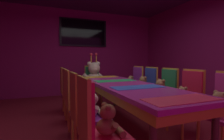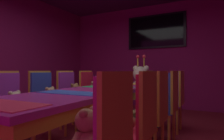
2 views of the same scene
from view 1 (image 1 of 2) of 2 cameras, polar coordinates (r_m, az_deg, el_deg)
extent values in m
plane|color=maroon|center=(3.04, 4.26, -18.54)|extent=(7.90, 7.90, 0.00)
cube|color=#8C1959|center=(5.87, -9.59, 5.80)|extent=(5.20, 0.12, 2.80)
cube|color=#B22D8C|center=(2.85, 4.32, -5.06)|extent=(0.90, 2.97, 0.05)
cube|color=gold|center=(2.86, 4.31, -6.55)|extent=(0.88, 2.91, 0.10)
cylinder|color=#4C3826|center=(4.27, 0.99, -7.35)|extent=(0.07, 0.07, 0.69)
cylinder|color=#4C3826|center=(2.16, 31.28, -18.34)|extent=(0.07, 0.07, 0.69)
cylinder|color=#4C3826|center=(4.04, -9.17, -7.99)|extent=(0.07, 0.07, 0.69)
cube|color=#E52D4C|center=(1.82, 22.36, -9.08)|extent=(0.77, 0.32, 0.01)
cube|color=blue|center=(2.48, 8.63, -5.66)|extent=(0.77, 0.32, 0.01)
cube|color=green|center=(3.23, 1.03, -3.59)|extent=(0.77, 0.32, 0.01)
cube|color=yellow|center=(4.01, -3.64, -2.29)|extent=(0.77, 0.32, 0.01)
cube|color=red|center=(1.62, -1.97, -21.63)|extent=(0.40, 0.40, 0.04)
cube|color=red|center=(1.48, -8.73, -12.97)|extent=(0.05, 0.38, 0.50)
cube|color=gold|center=(1.48, -9.57, -13.03)|extent=(0.03, 0.41, 0.55)
ellipsoid|color=brown|center=(1.58, -1.98, -18.41)|extent=(0.18, 0.18, 0.14)
sphere|color=brown|center=(1.55, -1.43, -13.94)|extent=(0.14, 0.14, 0.14)
sphere|color=#99663C|center=(1.57, 0.28, -14.12)|extent=(0.05, 0.05, 0.05)
sphere|color=brown|center=(1.58, -2.66, -11.61)|extent=(0.05, 0.05, 0.05)
sphere|color=brown|center=(1.48, -1.28, -12.59)|extent=(0.05, 0.05, 0.05)
cylinder|color=brown|center=(1.67, -1.83, -16.76)|extent=(0.05, 0.13, 0.12)
cylinder|color=brown|center=(1.52, 0.59, -18.87)|extent=(0.05, 0.13, 0.12)
cylinder|color=brown|center=(1.68, 1.36, -18.85)|extent=(0.06, 0.13, 0.06)
cylinder|color=brown|center=(1.60, 2.76, -20.00)|extent=(0.06, 0.13, 0.06)
cube|color=purple|center=(2.12, -7.03, -15.64)|extent=(0.40, 0.40, 0.04)
cube|color=purple|center=(2.01, -12.11, -8.72)|extent=(0.05, 0.38, 0.50)
cube|color=gold|center=(2.01, -12.72, -8.75)|extent=(0.03, 0.41, 0.55)
cylinder|color=gold|center=(2.38, -4.09, -19.33)|extent=(0.04, 0.04, 0.42)
cylinder|color=gold|center=(2.11, -1.22, -22.46)|extent=(0.04, 0.04, 0.42)
cylinder|color=gold|center=(2.31, -12.15, -20.10)|extent=(0.04, 0.04, 0.42)
ellipsoid|color=beige|center=(2.09, -7.05, -13.08)|extent=(0.18, 0.18, 0.14)
sphere|color=beige|center=(2.06, -6.65, -9.63)|extent=(0.14, 0.14, 0.14)
sphere|color=#FDDCAD|center=(2.07, -5.34, -9.83)|extent=(0.05, 0.05, 0.05)
sphere|color=beige|center=(2.10, -7.46, -7.92)|extent=(0.05, 0.05, 0.05)
sphere|color=beige|center=(1.99, -6.69, -8.49)|extent=(0.05, 0.05, 0.05)
cylinder|color=beige|center=(2.18, -6.71, -12.02)|extent=(0.05, 0.13, 0.12)
cylinder|color=beige|center=(2.01, -5.36, -13.28)|extent=(0.05, 0.13, 0.12)
cylinder|color=beige|center=(2.17, -4.33, -13.71)|extent=(0.06, 0.13, 0.06)
cylinder|color=beige|center=(2.09, -3.53, -14.42)|extent=(0.06, 0.13, 0.06)
cube|color=#2D47B2|center=(2.66, -10.31, -11.75)|extent=(0.40, 0.40, 0.04)
cube|color=#2D47B2|center=(2.57, -14.32, -6.15)|extent=(0.05, 0.38, 0.50)
cube|color=gold|center=(2.57, -14.80, -6.16)|extent=(0.03, 0.41, 0.55)
cylinder|color=gold|center=(2.91, -7.71, -15.15)|extent=(0.04, 0.04, 0.42)
cylinder|color=gold|center=(2.61, -5.93, -17.26)|extent=(0.04, 0.04, 0.42)
cylinder|color=gold|center=(2.85, -14.20, -15.59)|extent=(0.04, 0.04, 0.42)
cylinder|color=gold|center=(2.55, -13.20, -17.85)|extent=(0.04, 0.04, 0.42)
ellipsoid|color=tan|center=(2.63, -10.33, -9.66)|extent=(0.18, 0.18, 0.14)
sphere|color=tan|center=(2.61, -10.01, -6.84)|extent=(0.14, 0.14, 0.14)
sphere|color=tan|center=(2.62, -8.95, -7.03)|extent=(0.05, 0.05, 0.05)
sphere|color=tan|center=(2.65, -10.60, -5.51)|extent=(0.05, 0.05, 0.05)
sphere|color=tan|center=(2.55, -10.13, -5.86)|extent=(0.05, 0.05, 0.05)
cylinder|color=tan|center=(2.73, -9.94, -8.91)|extent=(0.05, 0.13, 0.12)
cylinder|color=tan|center=(2.55, -9.09, -9.73)|extent=(0.05, 0.13, 0.12)
cylinder|color=tan|center=(2.72, -8.05, -10.31)|extent=(0.06, 0.14, 0.06)
cylinder|color=tan|center=(2.63, -7.54, -10.77)|extent=(0.06, 0.14, 0.06)
cube|color=purple|center=(3.19, -12.00, -9.27)|extent=(0.40, 0.40, 0.04)
cube|color=purple|center=(3.12, -15.33, -4.55)|extent=(0.05, 0.38, 0.50)
cube|color=gold|center=(3.12, -15.72, -4.56)|extent=(0.03, 0.41, 0.55)
cylinder|color=gold|center=(3.43, -9.72, -12.33)|extent=(0.04, 0.04, 0.42)
cylinder|color=gold|center=(3.13, -8.46, -13.84)|extent=(0.04, 0.04, 0.42)
cylinder|color=gold|center=(3.38, -15.17, -12.63)|extent=(0.04, 0.04, 0.42)
cylinder|color=gold|center=(3.07, -14.46, -14.22)|extent=(0.04, 0.04, 0.42)
ellipsoid|color=olive|center=(3.17, -12.02, -7.39)|extent=(0.19, 0.19, 0.16)
sphere|color=olive|center=(3.15, -11.74, -4.86)|extent=(0.16, 0.16, 0.16)
sphere|color=#AE7747|center=(3.16, -10.79, -5.04)|extent=(0.06, 0.06, 0.06)
sphere|color=olive|center=(3.20, -12.24, -3.69)|extent=(0.06, 0.06, 0.06)
sphere|color=olive|center=(3.08, -11.88, -3.94)|extent=(0.06, 0.06, 0.06)
cylinder|color=olive|center=(3.27, -11.62, -6.79)|extent=(0.05, 0.14, 0.13)
cylinder|color=olive|center=(3.08, -10.97, -7.39)|extent=(0.05, 0.14, 0.13)
cylinder|color=olive|center=(3.25, -9.94, -8.05)|extent=(0.07, 0.15, 0.07)
cylinder|color=olive|center=(3.15, -9.55, -8.40)|extent=(0.07, 0.15, 0.07)
cube|color=red|center=(3.78, -13.40, -7.33)|extent=(0.40, 0.40, 0.04)
cube|color=red|center=(3.72, -16.20, -3.34)|extent=(0.05, 0.38, 0.50)
cube|color=gold|center=(3.72, -16.53, -3.35)|extent=(0.03, 0.41, 0.55)
cylinder|color=gold|center=(4.01, -11.40, -10.08)|extent=(0.04, 0.04, 0.42)
cylinder|color=gold|center=(3.70, -10.49, -11.17)|extent=(0.04, 0.04, 0.42)
cylinder|color=gold|center=(3.96, -16.03, -10.28)|extent=(0.04, 0.04, 0.42)
cylinder|color=gold|center=(3.65, -15.51, -11.42)|extent=(0.04, 0.04, 0.42)
ellipsoid|color=tan|center=(3.76, -13.42, -5.72)|extent=(0.20, 0.20, 0.16)
sphere|color=tan|center=(3.75, -13.18, -3.53)|extent=(0.16, 0.16, 0.16)
sphere|color=tan|center=(3.76, -12.36, -3.69)|extent=(0.06, 0.06, 0.06)
sphere|color=tan|center=(3.80, -13.59, -2.54)|extent=(0.06, 0.06, 0.06)
sphere|color=tan|center=(3.68, -13.33, -2.71)|extent=(0.06, 0.06, 0.06)
cylinder|color=tan|center=(3.86, -13.04, -5.24)|extent=(0.06, 0.14, 0.13)
cylinder|color=tan|center=(3.67, -12.56, -5.68)|extent=(0.06, 0.14, 0.13)
cylinder|color=tan|center=(3.84, -11.60, -6.32)|extent=(0.07, 0.15, 0.07)
cylinder|color=tan|center=(3.74, -11.31, -6.58)|extent=(0.07, 0.15, 0.07)
cube|color=#CC338C|center=(2.50, 32.35, -13.14)|extent=(0.40, 0.40, 0.04)
cylinder|color=gold|center=(2.78, 31.44, -16.42)|extent=(0.04, 0.04, 0.42)
cylinder|color=gold|center=(2.55, 26.90, -18.14)|extent=(0.04, 0.04, 0.42)
ellipsoid|color=#9E7247|center=(2.48, 32.42, -10.88)|extent=(0.18, 0.18, 0.15)
sphere|color=#9E7247|center=(2.44, 32.28, -7.89)|extent=(0.15, 0.15, 0.15)
sphere|color=tan|center=(2.40, 31.56, -8.31)|extent=(0.06, 0.06, 0.06)
sphere|color=#9E7247|center=(2.47, 31.49, -6.40)|extent=(0.06, 0.06, 0.06)
cylinder|color=#9E7247|center=(2.50, 30.16, -10.35)|extent=(0.05, 0.13, 0.12)
cylinder|color=#9E7247|center=(2.37, 31.61, -12.75)|extent=(0.06, 0.14, 0.06)
cylinder|color=#9E7247|center=(2.42, 29.71, -12.32)|extent=(0.06, 0.14, 0.06)
cube|color=red|center=(2.88, 22.73, -10.80)|extent=(0.40, 0.40, 0.04)
cube|color=red|center=(2.95, 25.35, -5.17)|extent=(0.05, 0.38, 0.50)
cube|color=gold|center=(2.97, 25.63, -5.13)|extent=(0.03, 0.41, 0.55)
cylinder|color=gold|center=(3.15, 22.68, -13.89)|extent=(0.04, 0.04, 0.42)
cylinder|color=gold|center=(2.95, 27.20, -15.22)|extent=(0.04, 0.04, 0.42)
cylinder|color=gold|center=(2.95, 18.08, -15.02)|extent=(0.04, 0.04, 0.42)
cylinder|color=gold|center=(2.72, 22.58, -16.64)|extent=(0.04, 0.04, 0.42)
ellipsoid|color=#9E7247|center=(2.85, 22.77, -8.98)|extent=(0.17, 0.17, 0.13)
sphere|color=#9E7247|center=(2.82, 22.61, -6.62)|extent=(0.13, 0.13, 0.13)
sphere|color=tan|center=(2.79, 21.93, -6.91)|extent=(0.05, 0.05, 0.05)
sphere|color=#9E7247|center=(2.79, 23.57, -5.70)|extent=(0.05, 0.05, 0.05)
sphere|color=#9E7247|center=(2.86, 22.14, -5.46)|extent=(0.05, 0.05, 0.05)
cylinder|color=#9E7247|center=(2.77, 23.49, -9.07)|extent=(0.05, 0.12, 0.11)
cylinder|color=#9E7247|center=(2.89, 21.11, -8.53)|extent=(0.05, 0.12, 0.11)
cylinder|color=#9E7247|center=(2.76, 21.77, -10.33)|extent=(0.06, 0.13, 0.06)
cylinder|color=#9E7247|center=(2.82, 20.51, -10.01)|extent=(0.06, 0.13, 0.06)
cube|color=#268C4C|center=(3.26, 16.10, -9.06)|extent=(0.40, 0.40, 0.04)
cube|color=#268C4C|center=(3.32, 18.63, -4.13)|extent=(0.05, 0.38, 0.50)
cube|color=gold|center=(3.34, 18.91, -4.11)|extent=(0.03, 0.41, 0.55)
cylinder|color=gold|center=(3.53, 16.51, -11.96)|extent=(0.04, 0.04, 0.42)
cylinder|color=gold|center=(3.29, 20.05, -13.11)|extent=(0.04, 0.04, 0.42)
cylinder|color=gold|center=(3.35, 12.10, -12.73)|extent=(0.04, 0.04, 0.42)
cylinder|color=gold|center=(3.10, 15.50, -14.08)|extent=(0.04, 0.04, 0.42)
ellipsoid|color=#9E7247|center=(3.24, 16.13, -7.15)|extent=(0.21, 0.21, 0.16)
sphere|color=#9E7247|center=(3.20, 15.92, -4.57)|extent=(0.16, 0.16, 0.16)
sphere|color=tan|center=(3.17, 15.11, -4.86)|extent=(0.06, 0.06, 0.06)
sphere|color=#9E7247|center=(3.16, 16.88, -3.56)|extent=(0.06, 0.06, 0.06)
sphere|color=#9E7247|center=(3.25, 15.52, -3.35)|extent=(0.06, 0.06, 0.06)
cylinder|color=#9E7247|center=(3.13, 16.69, -7.20)|extent=(0.06, 0.15, 0.14)
cylinder|color=#9E7247|center=(3.29, 14.45, -6.67)|extent=(0.06, 0.15, 0.14)
cylinder|color=#9E7247|center=(3.12, 14.78, -8.53)|extent=(0.07, 0.15, 0.07)
cylinder|color=#9E7247|center=(3.21, 13.61, -8.20)|extent=(0.07, 0.15, 0.07)
cube|color=#2D47B2|center=(3.76, 10.52, -7.37)|extent=(0.40, 0.40, 0.04)
cube|color=#2D47B2|center=(3.81, 12.85, -3.13)|extent=(0.05, 0.38, 0.50)
cube|color=gold|center=(3.83, 13.12, -3.12)|extent=(0.03, 0.41, 0.55)
cylinder|color=gold|center=(4.02, 11.21, -10.03)|extent=(0.04, 0.04, 0.42)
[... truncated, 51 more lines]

